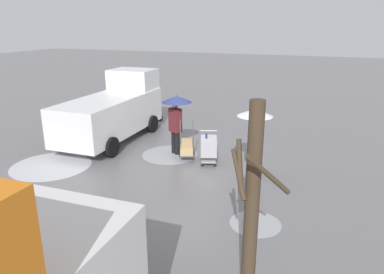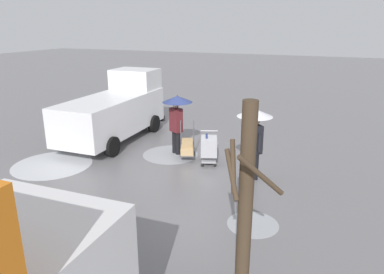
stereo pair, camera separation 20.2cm
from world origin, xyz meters
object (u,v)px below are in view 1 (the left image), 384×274
(cargo_van_parked_right, at_px, (114,110))
(pedestrian_black_side, at_px, (255,127))
(hand_dolly_boxes, at_px, (187,148))
(bare_tree_near, at_px, (252,202))
(pedestrian_pink_side, at_px, (176,111))
(shopping_cart_vendor, at_px, (209,147))

(cargo_van_parked_right, xyz_separation_m, pedestrian_black_side, (-5.98, 1.74, 0.41))
(hand_dolly_boxes, distance_m, bare_tree_near, 6.57)
(hand_dolly_boxes, bearing_deg, cargo_van_parked_right, -17.68)
(cargo_van_parked_right, distance_m, bare_tree_near, 9.61)
(pedestrian_pink_side, xyz_separation_m, bare_tree_near, (-3.91, 5.89, 0.16))
(cargo_van_parked_right, bearing_deg, pedestrian_pink_side, 166.08)
(cargo_van_parked_right, bearing_deg, bare_tree_near, 136.24)
(bare_tree_near, bearing_deg, pedestrian_pink_side, -56.43)
(hand_dolly_boxes, bearing_deg, pedestrian_pink_side, -35.23)
(shopping_cart_vendor, relative_size, bare_tree_near, 0.31)
(hand_dolly_boxes, height_order, bare_tree_near, bare_tree_near)
(hand_dolly_boxes, height_order, pedestrian_black_side, pedestrian_black_side)
(pedestrian_black_side, xyz_separation_m, bare_tree_near, (-0.95, 4.90, 0.16))
(shopping_cart_vendor, distance_m, pedestrian_black_side, 1.99)
(shopping_cart_vendor, height_order, pedestrian_pink_side, pedestrian_pink_side)
(shopping_cart_vendor, relative_size, pedestrian_black_side, 0.49)
(cargo_van_parked_right, relative_size, pedestrian_black_side, 2.51)
(pedestrian_black_side, bearing_deg, pedestrian_pink_side, -18.53)
(pedestrian_pink_side, height_order, pedestrian_black_side, same)
(pedestrian_pink_side, distance_m, pedestrian_black_side, 3.12)
(shopping_cart_vendor, height_order, hand_dolly_boxes, hand_dolly_boxes)
(cargo_van_parked_right, bearing_deg, pedestrian_black_side, 163.77)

